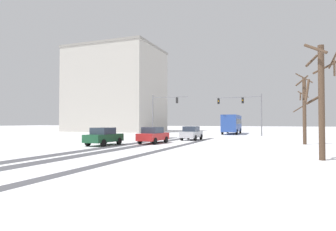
% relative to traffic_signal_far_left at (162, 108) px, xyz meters
% --- Properties ---
extents(wheel_track_left_lane, '(1.18, 30.96, 0.01)m').
position_rel_traffic_signal_far_left_xyz_m(wheel_track_left_lane, '(5.59, -20.15, -4.42)').
color(wheel_track_left_lane, '#4C4C51').
rests_on(wheel_track_left_lane, ground).
extents(wheel_track_right_lane, '(1.19, 30.96, 0.01)m').
position_rel_traffic_signal_far_left_xyz_m(wheel_track_right_lane, '(3.86, -20.15, -4.42)').
color(wheel_track_right_lane, '#4C4C51').
rests_on(wheel_track_right_lane, ground).
extents(wheel_track_center, '(0.76, 30.96, 0.01)m').
position_rel_traffic_signal_far_left_xyz_m(wheel_track_center, '(9.03, -20.15, -4.42)').
color(wheel_track_center, '#4C4C51').
rests_on(wheel_track_center, ground).
extents(sidewalk_kerb_right, '(4.00, 30.96, 0.12)m').
position_rel_traffic_signal_far_left_xyz_m(sidewalk_kerb_right, '(16.27, -21.55, -4.36)').
color(sidewalk_kerb_right, white).
rests_on(sidewalk_kerb_right, ground).
extents(traffic_signal_far_left, '(5.94, 0.51, 6.50)m').
position_rel_traffic_signal_far_left_xyz_m(traffic_signal_far_left, '(0.00, 0.00, 0.00)').
color(traffic_signal_far_left, slate).
rests_on(traffic_signal_far_left, ground).
extents(traffic_signal_far_right, '(7.11, 0.54, 6.50)m').
position_rel_traffic_signal_far_left_xyz_m(traffic_signal_far_right, '(12.39, 4.01, 0.27)').
color(traffic_signal_far_right, slate).
rests_on(traffic_signal_far_right, ground).
extents(car_silver_lead, '(1.86, 4.11, 1.62)m').
position_rel_traffic_signal_far_left_xyz_m(car_silver_lead, '(7.64, -9.42, -3.60)').
color(car_silver_lead, '#B7BABF').
rests_on(car_silver_lead, ground).
extents(car_red_second, '(1.97, 4.17, 1.62)m').
position_rel_traffic_signal_far_left_xyz_m(car_red_second, '(5.59, -15.95, -3.60)').
color(car_red_second, red).
rests_on(car_red_second, ground).
extents(car_dark_green_third, '(1.88, 4.13, 1.62)m').
position_rel_traffic_signal_far_left_xyz_m(car_dark_green_third, '(2.36, -19.73, -3.60)').
color(car_dark_green_third, '#194C2D').
rests_on(car_dark_green_third, ground).
extents(bus_oncoming, '(2.97, 11.09, 3.38)m').
position_rel_traffic_signal_far_left_xyz_m(bus_oncoming, '(9.42, 10.48, -2.43)').
color(bus_oncoming, '#284793').
rests_on(bus_oncoming, ground).
extents(bare_tree_sidewalk_near, '(1.92, 1.92, 6.50)m').
position_rel_traffic_signal_far_left_xyz_m(bare_tree_sidewalk_near, '(19.42, -24.00, -0.87)').
color(bare_tree_sidewalk_near, '#4C3828').
rests_on(bare_tree_sidewalk_near, ground).
extents(bare_tree_sidewalk_mid, '(1.69, 1.84, 6.75)m').
position_rel_traffic_signal_far_left_xyz_m(bare_tree_sidewalk_mid, '(19.54, -11.90, -0.97)').
color(bare_tree_sidewalk_mid, '#4C3828').
rests_on(bare_tree_sidewalk_mid, ground).
extents(office_building_far_left_block, '(20.24, 15.65, 19.38)m').
position_rel_traffic_signal_far_left_xyz_m(office_building_far_left_block, '(-18.29, 15.89, 5.28)').
color(office_building_far_left_block, '#B2ADA3').
rests_on(office_building_far_left_block, ground).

